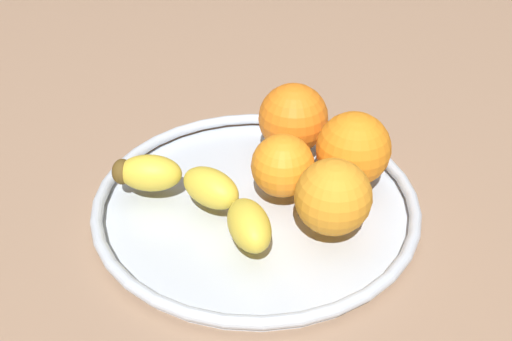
{
  "coord_description": "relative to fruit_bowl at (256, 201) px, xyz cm",
  "views": [
    {
      "loc": [
        -32.48,
        34.78,
        39.13
      ],
      "look_at": [
        0.0,
        0.0,
        4.8
      ],
      "focal_mm": 42.06,
      "sensor_mm": 36.0,
      "label": 1
    }
  ],
  "objects": [
    {
      "name": "orange_front_right",
      "position": [
        -5.39,
        -8.61,
        4.68
      ],
      "size": [
        7.6,
        7.6,
        7.6
      ],
      "primitive_type": "sphere",
      "color": "orange",
      "rests_on": "fruit_bowl"
    },
    {
      "name": "orange_back_right",
      "position": [
        -8.46,
        -1.22,
        4.46
      ],
      "size": [
        7.14,
        7.14,
        7.14
      ],
      "primitive_type": "sphere",
      "color": "orange",
      "rests_on": "fruit_bowl"
    },
    {
      "name": "ground_plane",
      "position": [
        0.0,
        0.0,
        -2.92
      ],
      "size": [
        155.57,
        155.57,
        4.0
      ],
      "primitive_type": "cube",
      "color": "#97775D"
    },
    {
      "name": "banana",
      "position": [
        2.65,
        5.41,
        2.75
      ],
      "size": [
        20.36,
        8.06,
        3.74
      ],
      "rotation": [
        0.0,
        0.0,
        0.08
      ],
      "color": "gold",
      "rests_on": "fruit_bowl"
    },
    {
      "name": "orange_front_left",
      "position": [
        2.91,
        -9.06,
        4.71
      ],
      "size": [
        7.64,
        7.64,
        7.64
      ],
      "primitive_type": "sphere",
      "color": "orange",
      "rests_on": "fruit_bowl"
    },
    {
      "name": "orange_center",
      "position": [
        -1.52,
        -2.23,
        4.05
      ],
      "size": [
        6.33,
        6.33,
        6.33
      ],
      "primitive_type": "sphere",
      "color": "orange",
      "rests_on": "fruit_bowl"
    },
    {
      "name": "fruit_bowl",
      "position": [
        0.0,
        0.0,
        0.0
      ],
      "size": [
        32.96,
        32.96,
        1.8
      ],
      "color": "silver",
      "rests_on": "ground_plane"
    }
  ]
}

